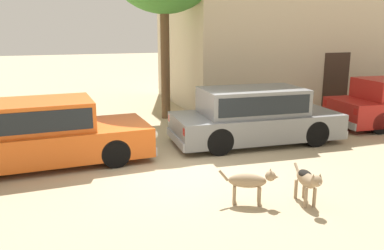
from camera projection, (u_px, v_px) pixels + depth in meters
ground_plane at (180, 169)px, 8.71m from camera, size 80.00×80.00×0.00m
parked_sedan_nearest at (47, 133)px, 8.89m from camera, size 4.64×2.01×1.44m
parked_sedan_second at (254, 115)px, 10.53m from camera, size 4.59×2.03×1.45m
apartment_block at (340, 11)px, 17.43m from camera, size 14.88×5.73×7.38m
stray_dog_spotted at (307, 180)px, 6.87m from camera, size 0.32×1.01×0.67m
stray_dog_tan at (250, 181)px, 6.89m from camera, size 0.96×0.53×0.64m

